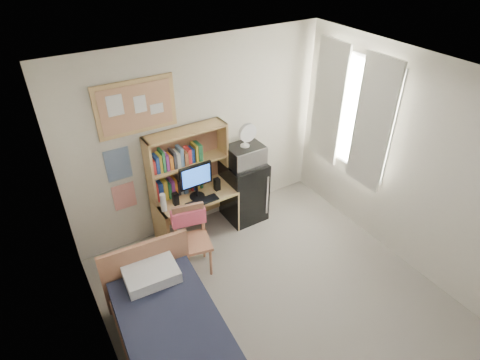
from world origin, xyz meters
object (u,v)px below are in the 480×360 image
desk (197,214)px  desk_fan (245,136)px  speaker_left (176,199)px  speaker_right (217,184)px  bulletin_board (136,107)px  monitor (196,182)px  microwave (245,155)px  bed (179,350)px  desk_chair (193,242)px  mini_fridge (244,190)px

desk → desk_fan: desk_fan is taller
speaker_left → speaker_right: (0.60, 0.01, 0.00)m
bulletin_board → speaker_right: 1.46m
speaker_right → bulletin_board: bearing=156.5°
speaker_right → monitor: bearing=180.0°
microwave → desk_fan: (0.00, 0.00, 0.29)m
bed → desk_chair: bearing=61.4°
desk_chair → speaker_left: (0.02, 0.51, 0.32)m
desk → desk_fan: bearing=-1.8°
monitor → mini_fridge: bearing=4.2°
bulletin_board → speaker_right: size_ratio=5.43×
mini_fridge → desk_fan: bearing=-90.0°
desk_chair → speaker_left: desk_chair is taller
mini_fridge → bed: mini_fridge is taller
bulletin_board → desk: bearing=-28.5°
mini_fridge → microwave: microwave is taller
bed → microwave: size_ratio=3.98×
desk_chair → bed: (-0.70, -1.12, -0.18)m
desk → speaker_left: speaker_left is taller
speaker_left → desk_fan: size_ratio=0.54×
speaker_left → microwave: bearing=1.9°
speaker_right → desk_chair: bearing=-140.9°
monitor → speaker_right: monitor is taller
desk → microwave: size_ratio=2.28×
speaker_right → desk_fan: bearing=4.4°
mini_fridge → speaker_left: mini_fridge is taller
mini_fridge → microwave: size_ratio=1.92×
bed → bulletin_board: bearing=79.3°
microwave → desk_fan: desk_fan is taller
speaker_left → speaker_right: 0.60m
bulletin_board → speaker_right: (0.82, -0.34, -1.16)m
speaker_left → desk_chair: bearing=-93.6°
desk → mini_fridge: mini_fridge is taller
desk_chair → desk_fan: (1.08, 0.57, 0.90)m
speaker_left → monitor: bearing=-0.0°
mini_fridge → speaker_right: 0.56m
desk_chair → speaker_right: 0.88m
desk → bed: (-1.02, -1.70, -0.08)m
mini_fridge → speaker_left: bearing=-176.5°
bed → speaker_left: bearing=69.6°
monitor → microwave: bearing=2.7°
desk_chair → bed: 1.34m
desk_chair → bed: bearing=-110.1°
desk → microwave: microwave is taller
bulletin_board → mini_fridge: size_ratio=1.03×
speaker_right → microwave: (0.46, 0.05, 0.29)m
desk_chair → desk_fan: bearing=39.9°
desk → desk_chair: 0.67m
bed → monitor: bearing=61.5°
desk → mini_fridge: (0.76, 0.01, 0.12)m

